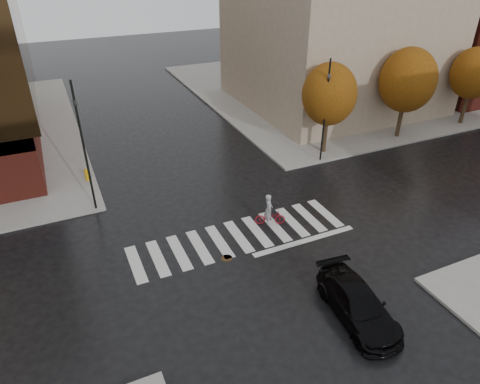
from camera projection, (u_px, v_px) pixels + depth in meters
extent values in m
plane|color=black|center=(243.00, 242.00, 22.39)|extent=(120.00, 120.00, 0.00)
cube|color=gray|center=(337.00, 86.00, 46.33)|extent=(30.00, 30.00, 0.15)
cube|color=silver|center=(239.00, 236.00, 22.78)|extent=(12.00, 3.00, 0.01)
cube|color=gray|center=(339.00, 0.00, 37.17)|extent=(16.00, 16.00, 18.00)
cube|color=maroon|center=(473.00, 15.00, 43.10)|extent=(14.00, 14.00, 14.00)
cylinder|color=#302115|center=(325.00, 134.00, 30.98)|extent=(0.32, 0.32, 2.80)
ellipsoid|color=#8B4A0D|center=(329.00, 94.00, 29.51)|extent=(3.80, 3.80, 4.37)
cylinder|color=#302115|center=(400.00, 119.00, 33.48)|extent=(0.32, 0.32, 2.80)
ellipsoid|color=#8B4A0D|center=(408.00, 80.00, 31.92)|extent=(4.20, 4.20, 4.83)
cylinder|color=#302115|center=(464.00, 107.00, 35.98)|extent=(0.32, 0.32, 2.80)
ellipsoid|color=#8B4A0D|center=(474.00, 73.00, 34.54)|extent=(3.60, 3.60, 4.14)
imported|color=black|center=(358.00, 304.00, 17.61)|extent=(2.38, 4.86, 1.36)
imported|color=maroon|center=(270.00, 217.00, 23.59)|extent=(1.76, 1.19, 0.88)
imported|color=#989CA0|center=(269.00, 209.00, 23.27)|extent=(0.65, 0.76, 1.78)
cylinder|color=black|center=(84.00, 149.00, 23.03)|extent=(0.12, 0.12, 7.53)
imported|color=black|center=(74.00, 100.00, 21.65)|extent=(0.22, 0.20, 0.94)
cylinder|color=black|center=(325.00, 112.00, 28.68)|extent=(0.12, 0.12, 7.09)
imported|color=black|center=(329.00, 74.00, 27.38)|extent=(0.16, 0.19, 0.89)
cylinder|color=#CC930C|center=(87.00, 175.00, 27.68)|extent=(0.27, 0.27, 0.68)
sphere|color=#CC930C|center=(86.00, 171.00, 27.51)|extent=(0.30, 0.30, 0.30)
cylinder|color=#4F361C|center=(227.00, 258.00, 21.22)|extent=(0.74, 0.74, 0.01)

